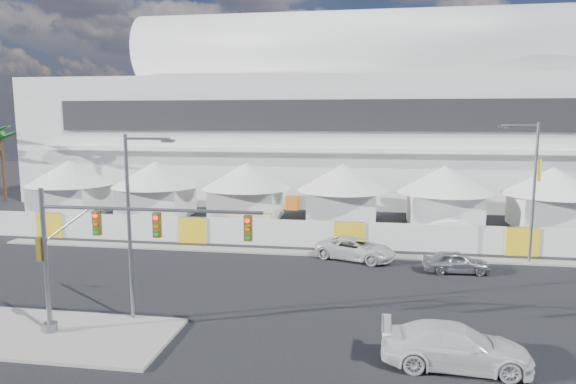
% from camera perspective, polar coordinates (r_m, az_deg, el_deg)
% --- Properties ---
extents(ground, '(160.00, 160.00, 0.00)m').
position_cam_1_polar(ground, '(25.62, -8.47, -13.77)').
color(ground, black).
rests_on(ground, ground).
extents(median_island, '(10.00, 5.00, 0.15)m').
position_cam_1_polar(median_island, '(25.52, -24.00, -14.32)').
color(median_island, gray).
rests_on(median_island, ground).
extents(far_curb, '(80.00, 1.20, 0.12)m').
position_cam_1_polar(far_curb, '(38.56, 28.11, -7.02)').
color(far_curb, gray).
rests_on(far_curb, ground).
extents(stadium, '(80.00, 24.80, 21.98)m').
position_cam_1_polar(stadium, '(64.15, 10.32, 8.01)').
color(stadium, silver).
rests_on(stadium, ground).
extents(tent_row, '(53.40, 8.40, 5.40)m').
position_cam_1_polar(tent_row, '(47.56, 0.67, 0.49)').
color(tent_row, white).
rests_on(tent_row, ground).
extents(hoarding_fence, '(70.00, 0.25, 2.00)m').
position_cam_1_polar(hoarding_fence, '(38.13, 6.82, -4.79)').
color(hoarding_fence, white).
rests_on(hoarding_fence, ground).
extents(palm_cluster, '(10.60, 10.60, 8.55)m').
position_cam_1_polar(palm_cluster, '(66.21, -29.16, 4.89)').
color(palm_cluster, '#47331E').
rests_on(palm_cluster, ground).
extents(sedan_silver, '(1.88, 4.11, 1.37)m').
position_cam_1_polar(sedan_silver, '(33.83, 18.17, -7.39)').
color(sedan_silver, '#9A9A9E').
rests_on(sedan_silver, ground).
extents(pickup_curb, '(4.12, 5.86, 1.48)m').
position_cam_1_polar(pickup_curb, '(35.37, 7.54, -6.27)').
color(pickup_curb, silver).
rests_on(pickup_curb, ground).
extents(pickup_near, '(2.46, 5.73, 1.65)m').
position_cam_1_polar(pickup_near, '(21.68, 18.12, -15.97)').
color(pickup_near, silver).
rests_on(pickup_near, ground).
extents(lot_car_a, '(3.77, 5.17, 1.62)m').
position_cam_1_polar(lot_car_a, '(42.71, 18.61, -4.02)').
color(lot_car_a, white).
rests_on(lot_car_a, ground).
extents(traffic_mast, '(10.04, 0.63, 6.44)m').
position_cam_1_polar(traffic_mast, '(23.61, -20.72, -6.35)').
color(traffic_mast, gray).
rests_on(traffic_mast, median_island).
extents(streetlight_median, '(2.40, 0.24, 8.69)m').
position_cam_1_polar(streetlight_median, '(24.69, -16.81, -2.44)').
color(streetlight_median, gray).
rests_on(streetlight_median, median_island).
extents(streetlight_curb, '(2.75, 0.62, 9.28)m').
position_cam_1_polar(streetlight_curb, '(36.91, 25.40, 0.95)').
color(streetlight_curb, slate).
rests_on(streetlight_curb, ground).
extents(boom_lift, '(7.22, 1.96, 3.63)m').
position_cam_1_polar(boom_lift, '(40.90, -5.14, -3.91)').
color(boom_lift, orange).
rests_on(boom_lift, ground).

